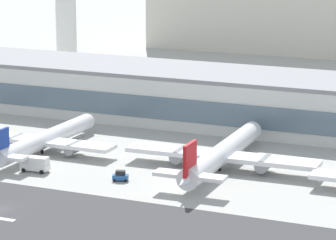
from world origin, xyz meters
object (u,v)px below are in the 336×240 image
terminal_building (208,97)px  service_box_truck_1 (35,164)px  airliner_navy_tail_gate_1 (42,141)px  control_tower (66,8)px  airliner_red_tail_gate_2 (220,155)px  service_baggage_tug_2 (120,176)px

terminal_building → service_box_truck_1: 60.09m
terminal_building → airliner_navy_tail_gate_1: 49.84m
control_tower → airliner_navy_tail_gate_1: size_ratio=0.89×
control_tower → airliner_red_tail_gate_2: bearing=-44.2°
terminal_building → airliner_red_tail_gate_2: bearing=-65.3°
control_tower → service_baggage_tug_2: 122.24m
airliner_red_tail_gate_2 → service_baggage_tug_2: airliner_red_tail_gate_2 is taller
airliner_navy_tail_gate_1 → airliner_red_tail_gate_2: airliner_red_tail_gate_2 is taller
terminal_building → service_baggage_tug_2: size_ratio=57.80×
airliner_navy_tail_gate_1 → control_tower: bearing=26.8°
terminal_building → control_tower: control_tower is taller
control_tower → service_baggage_tug_2: bearing=-54.8°
control_tower → service_baggage_tug_2: size_ratio=10.98×
service_box_truck_1 → control_tower: bearing=-68.7°
control_tower → airliner_red_tail_gate_2: 120.27m
terminal_building → service_box_truck_1: (-16.45, -57.58, -4.95)m
terminal_building → airliner_navy_tail_gate_1: size_ratio=4.69×
control_tower → airliner_navy_tail_gate_1: (43.41, -86.16, -19.85)m
terminal_building → airliner_navy_tail_gate_1: terminal_building is taller
airliner_navy_tail_gate_1 → service_baggage_tug_2: bearing=-115.1°
airliner_navy_tail_gate_1 → service_baggage_tug_2: (25.90, -12.16, -1.87)m
airliner_red_tail_gate_2 → service_baggage_tug_2: bearing=132.7°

